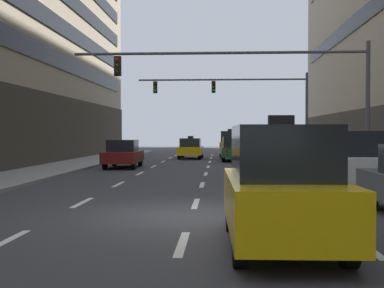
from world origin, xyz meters
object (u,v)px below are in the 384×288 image
taxi_driving_3 (230,144)px  car_parked_2 (353,160)px  traffic_signal_1 (244,96)px  car_driving_0 (235,149)px  taxi_driving_2 (191,149)px  taxi_driving_1 (281,187)px  car_parked_3 (313,150)px  car_driving_4 (123,154)px  traffic_signal_0 (264,79)px

taxi_driving_3 → car_parked_2: (3.79, -23.58, -0.05)m
taxi_driving_3 → traffic_signal_1: size_ratio=0.36×
car_driving_0 → taxi_driving_2: 4.43m
car_parked_2 → taxi_driving_1: bearing=-111.8°
car_parked_3 → car_driving_0: bearing=111.0°
taxi_driving_1 → taxi_driving_2: taxi_driving_1 is taller
car_driving_4 → traffic_signal_0: bearing=-42.5°
taxi_driving_2 → car_driving_4: bearing=-107.7°
taxi_driving_1 → car_driving_4: (-6.49, 19.04, -0.26)m
car_parked_2 → car_parked_3: bearing=90.0°
car_driving_0 → taxi_driving_1: size_ratio=1.04×
taxi_driving_3 → taxi_driving_2: bearing=-131.4°
car_driving_4 → traffic_signal_0: traffic_signal_0 is taller
taxi_driving_1 → car_driving_4: 20.12m
taxi_driving_2 → taxi_driving_3: size_ratio=0.96×
taxi_driving_3 → taxi_driving_1: bearing=-89.7°
car_parked_3 → traffic_signal_1: size_ratio=0.38×
taxi_driving_2 → car_parked_2: size_ratio=1.00×
car_driving_4 → traffic_signal_1: traffic_signal_1 is taller
car_parked_3 → traffic_signal_1: (-2.97, 10.13, 3.51)m
traffic_signal_1 → car_driving_0: bearing=-135.6°
car_parked_3 → traffic_signal_0: size_ratio=0.37×
taxi_driving_1 → taxi_driving_3: size_ratio=0.99×
car_driving_0 → car_parked_2: 17.44m
taxi_driving_1 → taxi_driving_2: bearing=96.4°
taxi_driving_3 → car_driving_4: bearing=-114.9°
traffic_signal_1 → car_parked_3: bearing=-73.6°
car_parked_2 → traffic_signal_1: 18.31m
taxi_driving_2 → car_parked_3: size_ratio=0.91×
car_parked_3 → taxi_driving_2: bearing=118.9°
traffic_signal_0 → car_driving_0: bearing=93.4°
traffic_signal_1 → taxi_driving_3: bearing=97.9°
car_driving_0 → taxi_driving_2: (-3.26, 3.01, -0.06)m
taxi_driving_1 → car_parked_2: bearing=68.2°
taxi_driving_2 → car_parked_2: bearing=-71.0°
taxi_driving_2 → car_driving_4: 10.61m
car_parked_3 → traffic_signal_1: traffic_signal_1 is taller
taxi_driving_3 → car_parked_3: 16.45m
taxi_driving_1 → traffic_signal_0: 12.80m
taxi_driving_2 → taxi_driving_3: 4.70m
car_driving_4 → car_parked_2: (10.12, -9.95, 0.23)m
taxi_driving_2 → car_parked_3: 14.27m
car_parked_2 → car_parked_3: size_ratio=0.91×
taxi_driving_1 → taxi_driving_2: (-3.25, 29.15, -0.27)m
taxi_driving_2 → traffic_signal_0: bearing=-76.4°
car_driving_0 → traffic_signal_0: 14.22m
taxi_driving_1 → taxi_driving_3: (-0.15, 32.67, 0.01)m
taxi_driving_3 → car_driving_0: bearing=-88.6°
taxi_driving_2 → traffic_signal_0: 17.62m
taxi_driving_3 → car_driving_4: (-6.33, -13.62, -0.28)m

